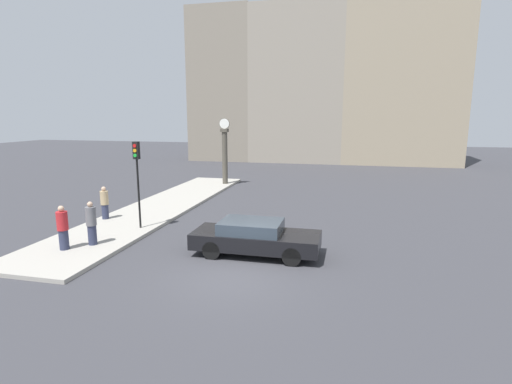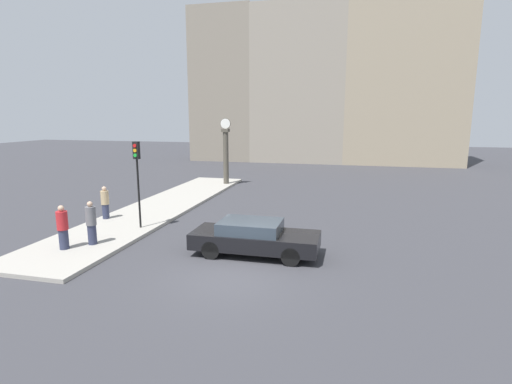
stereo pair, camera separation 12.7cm
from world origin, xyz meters
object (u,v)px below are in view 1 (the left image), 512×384
object	(u,v)px
pedestrian_red_top	(63,228)
pedestrian_grey_jacket	(91,223)
traffic_light_near	(137,167)
pedestrian_tan_coat	(105,203)
sedan_car	(255,237)
street_clock	(225,153)

from	to	relation	value
pedestrian_red_top	pedestrian_grey_jacket	bearing A→B (deg)	47.42
traffic_light_near	pedestrian_tan_coat	world-z (taller)	traffic_light_near
sedan_car	street_clock	world-z (taller)	street_clock
pedestrian_grey_jacket	pedestrian_tan_coat	distance (m)	4.06
pedestrian_grey_jacket	street_clock	bearing A→B (deg)	87.16
street_clock	pedestrian_tan_coat	xyz separation A→B (m)	(-2.58, -11.12, -1.47)
pedestrian_tan_coat	street_clock	bearing A→B (deg)	76.94
sedan_car	street_clock	size ratio (longest dim) A/B	0.99
traffic_light_near	pedestrian_tan_coat	bearing A→B (deg)	157.26
street_clock	pedestrian_red_top	size ratio (longest dim) A/B	2.82
traffic_light_near	pedestrian_red_top	world-z (taller)	traffic_light_near
pedestrian_grey_jacket	traffic_light_near	bearing A→B (deg)	76.76
pedestrian_grey_jacket	pedestrian_tan_coat	world-z (taller)	pedestrian_grey_jacket
pedestrian_grey_jacket	pedestrian_tan_coat	xyz separation A→B (m)	(-1.85, 3.61, -0.06)
street_clock	pedestrian_red_top	xyz separation A→B (m)	(-1.42, -15.48, -1.43)
pedestrian_red_top	pedestrian_tan_coat	size ratio (longest dim) A/B	1.06
sedan_car	pedestrian_red_top	bearing A→B (deg)	-167.96
street_clock	pedestrian_red_top	bearing A→B (deg)	-95.24
sedan_car	street_clock	bearing A→B (deg)	111.94
street_clock	pedestrian_grey_jacket	size ratio (longest dim) A/B	2.77
pedestrian_red_top	pedestrian_grey_jacket	xyz separation A→B (m)	(0.69, 0.75, 0.02)
sedan_car	pedestrian_red_top	size ratio (longest dim) A/B	2.79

